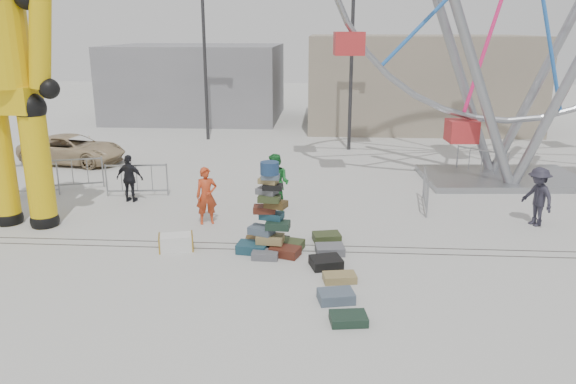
# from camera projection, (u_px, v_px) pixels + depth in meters

# --- Properties ---
(ground) EXTENTS (90.00, 90.00, 0.00)m
(ground) POSITION_uv_depth(u_px,v_px,m) (245.00, 259.00, 13.68)
(ground) COLOR #9E9E99
(ground) RESTS_ON ground
(track_line_near) EXTENTS (40.00, 0.04, 0.01)m
(track_line_near) POSITION_uv_depth(u_px,v_px,m) (248.00, 250.00, 14.26)
(track_line_near) COLOR #47443F
(track_line_near) RESTS_ON ground
(track_line_far) EXTENTS (40.00, 0.04, 0.01)m
(track_line_far) POSITION_uv_depth(u_px,v_px,m) (250.00, 244.00, 14.64)
(track_line_far) COLOR #47443F
(track_line_far) RESTS_ON ground
(building_right) EXTENTS (12.00, 8.00, 5.00)m
(building_right) POSITION_uv_depth(u_px,v_px,m) (417.00, 81.00, 31.67)
(building_right) COLOR gray
(building_right) RESTS_ON ground
(building_left) EXTENTS (10.00, 8.00, 4.40)m
(building_left) POSITION_uv_depth(u_px,v_px,m) (198.00, 82.00, 34.51)
(building_left) COLOR gray
(building_left) RESTS_ON ground
(lamp_post_right) EXTENTS (1.41, 0.25, 8.00)m
(lamp_post_right) POSITION_uv_depth(u_px,v_px,m) (354.00, 50.00, 24.66)
(lamp_post_right) COLOR #2D2D30
(lamp_post_right) RESTS_ON ground
(lamp_post_left) EXTENTS (1.41, 0.25, 8.00)m
(lamp_post_left) POSITION_uv_depth(u_px,v_px,m) (206.00, 48.00, 27.03)
(lamp_post_left) COLOR #2D2D30
(lamp_post_left) RESTS_ON ground
(suitcase_tower) EXTENTS (1.73, 1.45, 2.32)m
(suitcase_tower) POSITION_uv_depth(u_px,v_px,m) (270.00, 227.00, 13.99)
(suitcase_tower) COLOR #1B4252
(suitcase_tower) RESTS_ON ground
(crash_test_dummy) EXTENTS (3.10, 1.36, 7.79)m
(crash_test_dummy) POSITION_uv_depth(u_px,v_px,m) (7.00, 79.00, 14.93)
(crash_test_dummy) COLOR black
(crash_test_dummy) RESTS_ON ground
(steamer_trunk) EXTENTS (0.95, 0.70, 0.40)m
(steamer_trunk) POSITION_uv_depth(u_px,v_px,m) (176.00, 242.00, 14.20)
(steamer_trunk) COLOR silver
(steamer_trunk) RESTS_ON ground
(row_case_0) EXTENTS (0.80, 0.65, 0.22)m
(row_case_0) POSITION_uv_depth(u_px,v_px,m) (327.00, 237.00, 14.79)
(row_case_0) COLOR #364221
(row_case_0) RESTS_ON ground
(row_case_1) EXTENTS (0.77, 0.64, 0.21)m
(row_case_1) POSITION_uv_depth(u_px,v_px,m) (330.00, 250.00, 13.99)
(row_case_1) COLOR slate
(row_case_1) RESTS_ON ground
(row_case_2) EXTENTS (0.86, 0.78, 0.23)m
(row_case_2) POSITION_uv_depth(u_px,v_px,m) (326.00, 262.00, 13.21)
(row_case_2) COLOR black
(row_case_2) RESTS_ON ground
(row_case_3) EXTENTS (0.79, 0.55, 0.18)m
(row_case_3) POSITION_uv_depth(u_px,v_px,m) (340.00, 278.00, 12.46)
(row_case_3) COLOR #98824D
(row_case_3) RESTS_ON ground
(row_case_4) EXTENTS (0.82, 0.65, 0.22)m
(row_case_4) POSITION_uv_depth(u_px,v_px,m) (336.00, 296.00, 11.55)
(row_case_4) COLOR #4D5D6E
(row_case_4) RESTS_ON ground
(row_case_5) EXTENTS (0.76, 0.59, 0.18)m
(row_case_5) POSITION_uv_depth(u_px,v_px,m) (348.00, 319.00, 10.71)
(row_case_5) COLOR #1B3125
(row_case_5) RESTS_ON ground
(barricade_dummy_a) EXTENTS (1.97, 0.57, 1.10)m
(barricade_dummy_a) POSITION_uv_depth(u_px,v_px,m) (26.00, 180.00, 18.64)
(barricade_dummy_a) COLOR gray
(barricade_dummy_a) RESTS_ON ground
(barricade_dummy_b) EXTENTS (1.93, 0.73, 1.10)m
(barricade_dummy_b) POSITION_uv_depth(u_px,v_px,m) (73.00, 174.00, 19.44)
(barricade_dummy_b) COLOR gray
(barricade_dummy_b) RESTS_ON ground
(barricade_dummy_c) EXTENTS (2.00, 0.34, 1.10)m
(barricade_dummy_c) POSITION_uv_depth(u_px,v_px,m) (137.00, 180.00, 18.65)
(barricade_dummy_c) COLOR gray
(barricade_dummy_c) RESTS_ON ground
(barricade_wheel_front) EXTENTS (0.32, 2.00, 1.10)m
(barricade_wheel_front) POSITION_uv_depth(u_px,v_px,m) (426.00, 191.00, 17.44)
(barricade_wheel_front) COLOR gray
(barricade_wheel_front) RESTS_ON ground
(barricade_wheel_back) EXTENTS (1.56, 1.41, 1.10)m
(barricade_wheel_back) POSITION_uv_depth(u_px,v_px,m) (481.00, 163.00, 20.92)
(barricade_wheel_back) COLOR gray
(barricade_wheel_back) RESTS_ON ground
(pedestrian_red) EXTENTS (0.70, 0.56, 1.66)m
(pedestrian_red) POSITION_uv_depth(u_px,v_px,m) (207.00, 196.00, 15.95)
(pedestrian_red) COLOR #B53919
(pedestrian_red) RESTS_ON ground
(pedestrian_green) EXTENTS (1.06, 0.96, 1.79)m
(pedestrian_green) POSITION_uv_depth(u_px,v_px,m) (276.00, 183.00, 17.00)
(pedestrian_green) COLOR #1A6A2A
(pedestrian_green) RESTS_ON ground
(pedestrian_black) EXTENTS (0.94, 0.49, 1.54)m
(pedestrian_black) POSITION_uv_depth(u_px,v_px,m) (130.00, 178.00, 18.00)
(pedestrian_black) COLOR black
(pedestrian_black) RESTS_ON ground
(pedestrian_grey) EXTENTS (1.00, 1.25, 1.69)m
(pedestrian_grey) POSITION_uv_depth(u_px,v_px,m) (538.00, 197.00, 15.81)
(pedestrian_grey) COLOR #24222E
(pedestrian_grey) RESTS_ON ground
(parked_suv) EXTENTS (4.52, 2.60, 1.19)m
(parked_suv) POSITION_uv_depth(u_px,v_px,m) (73.00, 149.00, 23.14)
(parked_suv) COLOR tan
(parked_suv) RESTS_ON ground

